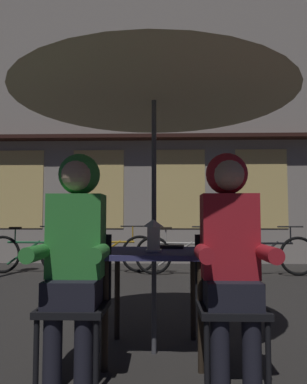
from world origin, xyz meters
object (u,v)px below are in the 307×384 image
at_px(person_left_hooded, 76,239).
at_px(bicycle_fourth, 268,255).
at_px(chair_right, 229,296).
at_px(person_right_hooded, 230,240).
at_px(chair_left, 77,295).
at_px(book, 171,247).
at_px(patio_umbrella, 154,76).
at_px(cafe_table, 154,264).
at_px(bicycle_nearest, 30,254).
at_px(bicycle_third, 182,255).
at_px(lantern, 153,235).
at_px(bicycle_second, 111,253).

bearing_deg(person_left_hooded, bicycle_fourth, 59.54).
bearing_deg(chair_right, person_right_hooded, -90.00).
xyz_separation_m(chair_left, book, (0.61, 0.58, 0.26)).
xyz_separation_m(patio_umbrella, book, (0.13, 0.21, -1.31)).
xyz_separation_m(patio_umbrella, chair_right, (0.48, -0.37, -1.57)).
height_order(cafe_table, book, book).
bearing_deg(bicycle_nearest, chair_left, -65.98).
bearing_deg(person_left_hooded, bicycle_third, 77.54).
bearing_deg(bicycle_fourth, patio_umbrella, -117.60).
distance_m(cafe_table, chair_right, 0.62).
bearing_deg(lantern, bicycle_nearest, 121.29).
height_order(person_left_hooded, bicycle_second, person_left_hooded).
distance_m(bicycle_third, book, 3.34).
height_order(bicycle_third, book, bicycle_third).
distance_m(chair_right, person_right_hooded, 0.36).
bearing_deg(patio_umbrella, bicycle_second, 102.97).
distance_m(cafe_table, chair_left, 0.62).
bearing_deg(lantern, patio_umbrella, 86.90).
height_order(cafe_table, person_left_hooded, person_left_hooded).
xyz_separation_m(chair_right, bicycle_fourth, (1.36, 3.88, -0.14)).
bearing_deg(chair_right, cafe_table, 142.45).
distance_m(lantern, bicycle_nearest, 4.40).
distance_m(chair_left, person_right_hooded, 1.03).
bearing_deg(person_right_hooded, cafe_table, 138.43).
bearing_deg(lantern, bicycle_third, 83.74).
xyz_separation_m(lantern, bicycle_fourth, (1.84, 3.59, -0.51)).
distance_m(patio_umbrella, chair_left, 1.68).
bearing_deg(patio_umbrella, bicycle_fourth, 62.40).
xyz_separation_m(person_right_hooded, bicycle_nearest, (-2.75, 4.08, -0.50)).
relative_size(chair_right, person_right_hooded, 0.62).
relative_size(bicycle_second, bicycle_third, 1.01).
height_order(chair_left, chair_right, same).
bearing_deg(person_left_hooded, chair_left, 90.00).
distance_m(bicycle_nearest, bicycle_fourth, 4.11).
xyz_separation_m(cafe_table, person_right_hooded, (0.48, -0.43, 0.21)).
distance_m(cafe_table, bicycle_fourth, 3.98).
height_order(person_right_hooded, bicycle_second, person_right_hooded).
relative_size(bicycle_third, book, 8.29).
relative_size(chair_right, bicycle_fourth, 0.52).
xyz_separation_m(bicycle_second, bicycle_fourth, (2.71, -0.25, 0.00)).
bearing_deg(patio_umbrella, chair_right, -37.55).
distance_m(person_left_hooded, book, 0.88).
distance_m(cafe_table, patio_umbrella, 1.42).
bearing_deg(bicycle_third, chair_left, -102.63).
relative_size(chair_left, bicycle_nearest, 0.52).
height_order(patio_umbrella, chair_left, patio_umbrella).
bearing_deg(bicycle_nearest, cafe_table, -58.12).
bearing_deg(bicycle_fourth, book, -117.29).
distance_m(patio_umbrella, person_right_hooded, 1.37).
xyz_separation_m(chair_left, person_left_hooded, (-0.00, -0.06, 0.36)).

